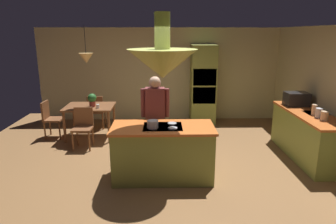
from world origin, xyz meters
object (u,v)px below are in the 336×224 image
Objects in this scene: dining_table at (90,110)px; cup_on_table at (98,106)px; kitchen_island at (163,152)px; chair_at_corner at (50,117)px; microwave_on_counter at (296,99)px; potted_plant_on_table at (92,99)px; chair_facing_island at (83,125)px; canister_flour at (324,116)px; cooking_pot_on_cooktop at (153,124)px; person_at_island at (155,114)px; chair_by_back_wall at (96,110)px; canister_sugar at (319,113)px; canister_tea at (314,110)px; oven_tower at (203,85)px.

cup_on_table is at bearing -42.28° from dining_table.
kitchen_island reaches higher than chair_at_corner.
microwave_on_counter is at bearing -8.50° from dining_table.
cup_on_table is at bearing -47.51° from potted_plant_on_table.
canister_flour is (4.54, -1.16, 0.49)m from chair_facing_island.
kitchen_island is 0.57m from cooking_pot_on_cooktop.
person_at_island is at bearing -25.75° from chair_facing_island.
potted_plant_on_table is (0.08, -0.71, 0.42)m from chair_by_back_wall.
canister_sugar is 0.88× the size of canister_tea.
canister_sugar is at bearing -90.00° from microwave_on_counter.
person_at_island is 1.89× the size of chair_at_corner.
potted_plant_on_table reaches higher than kitchen_island.
kitchen_island is 8.50× the size of canister_tea.
chair_facing_island is at bearing 134.47° from cooking_pot_on_cooktop.
canister_sugar is at bearing -106.66° from chair_at_corner.
dining_table is at bearing -157.79° from oven_tower.
oven_tower is (1.10, 3.24, 0.59)m from kitchen_island.
canister_sugar reaches higher than potted_plant_on_table.
cup_on_table is (0.24, -0.88, 0.30)m from chair_by_back_wall.
person_at_island is 18.26× the size of cup_on_table.
oven_tower reaches higher than dining_table.
chair_by_back_wall is 5.23× the size of canister_flour.
chair_facing_island and chair_at_corner have the same top height.
chair_at_corner is at bearing 141.45° from kitchen_island.
dining_table is 0.68m from chair_by_back_wall.
potted_plant_on_table is at bearing 123.73° from cooking_pot_on_cooktop.
canister_sugar is (4.54, -1.64, 0.34)m from dining_table.
canister_tea is (4.46, -1.41, 0.09)m from potted_plant_on_table.
canister_flour reaches higher than cooking_pot_on_cooktop.
canister_sugar is (4.46, -1.59, 0.07)m from potted_plant_on_table.
cooking_pot_on_cooktop is (-0.16, -0.13, 0.53)m from kitchen_island.
person_at_island is 9.13× the size of cooking_pot_on_cooktop.
potted_plant_on_table is (1.02, -0.04, 0.42)m from chair_at_corner.
kitchen_island reaches higher than chair_facing_island.
kitchen_island is 2.96m from canister_tea.
microwave_on_counter reaches higher than cooking_pot_on_cooktop.
chair_at_corner is (-0.94, -0.66, 0.00)m from chair_by_back_wall.
canister_tea is at bearing -90.00° from microwave_on_counter.
canister_tea is 0.78m from microwave_on_counter.
cup_on_table is at bearing 137.86° from person_at_island.
kitchen_island is at bearing -167.26° from canister_tea.
potted_plant_on_table is at bearing -156.42° from oven_tower.
dining_table is 4.84m from canister_sugar.
canister_flour is (4.46, -1.77, 0.07)m from potted_plant_on_table.
canister_flour is at bearing -7.71° from person_at_island.
microwave_on_counter is at bearing 90.00° from canister_sugar.
chair_facing_island is 4.64m from canister_tea.
person_at_island reaches higher than cup_on_table.
kitchen_island is 2.90m from canister_flour.
chair_at_corner is at bearing 163.34° from canister_sugar.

